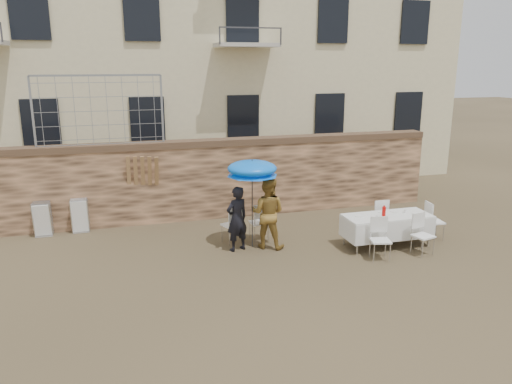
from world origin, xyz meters
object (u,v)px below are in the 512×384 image
object	(u,v)px
table_chair_front_right	(423,235)
chair_stack_left	(43,217)
couple_chair_left	(232,224)
chair_stack_right	(80,214)
umbrella	(252,171)
table_chair_front_left	(380,239)
soda_bottle	(384,212)
table_chair_back	(378,217)
table_chair_side	(435,221)
woman_dress	(268,213)
couple_chair_right	(259,221)
banquet_table	(388,217)
man_suit	(237,219)

from	to	relation	value
table_chair_front_right	chair_stack_left	world-z (taller)	table_chair_front_right
couple_chair_left	chair_stack_right	size ratio (longest dim) A/B	1.04
umbrella	table_chair_front_left	xyz separation A→B (m)	(2.55, -1.56, -1.39)
soda_bottle	table_chair_front_right	xyz separation A→B (m)	(0.70, -0.60, -0.43)
table_chair_back	table_chair_side	bearing A→B (deg)	150.36
woman_dress	couple_chair_left	xyz separation A→B (m)	(-0.75, 0.55, -0.38)
table_chair_back	umbrella	bearing A→B (deg)	0.42
couple_chair_right	table_chair_front_left	size ratio (longest dim) A/B	1.00
banquet_table	soda_bottle	xyz separation A→B (m)	(-0.20, -0.15, 0.17)
umbrella	man_suit	bearing A→B (deg)	-165.96
umbrella	table_chair_back	size ratio (longest dim) A/B	2.07
banquet_table	table_chair_back	xyz separation A→B (m)	(0.20, 0.80, -0.25)
table_chair_front_right	table_chair_side	xyz separation A→B (m)	(0.90, 0.85, 0.00)
banquet_table	table_chair_back	world-z (taller)	table_chair_back
woman_dress	table_chair_front_left	xyz separation A→B (m)	(2.20, -1.46, -0.38)
umbrella	table_chair_front_left	bearing A→B (deg)	-31.53
man_suit	chair_stack_right	world-z (taller)	man_suit
table_chair_front_left	table_chair_back	bearing A→B (deg)	75.80
woman_dress	couple_chair_left	world-z (taller)	woman_dress
man_suit	table_chair_side	xyz separation A→B (m)	(4.95, -0.61, -0.30)
couple_chair_right	soda_bottle	xyz separation A→B (m)	(2.65, -1.41, 0.43)
table_chair_back	chair_stack_right	distance (m)	7.76
banquet_table	chair_stack_right	bearing A→B (deg)	155.83
woman_dress	table_chair_side	xyz separation A→B (m)	(4.20, -0.61, -0.38)
table_chair_front_right	chair_stack_right	world-z (taller)	table_chair_front_right
table_chair_back	table_chair_side	world-z (taller)	same
table_chair_front_left	soda_bottle	bearing A→B (deg)	69.41
woman_dress	umbrella	size ratio (longest dim) A/B	0.86
couple_chair_right	table_chair_front_left	distance (m)	3.01
woman_dress	chair_stack_right	size ratio (longest dim) A/B	1.87
table_chair_front_right	soda_bottle	bearing A→B (deg)	125.52
couple_chair_right	table_chair_back	xyz separation A→B (m)	(3.05, -0.46, 0.00)
man_suit	umbrella	size ratio (longest dim) A/B	0.78
banquet_table	table_chair_front_left	xyz separation A→B (m)	(-0.60, -0.75, -0.25)
man_suit	table_chair_front_left	size ratio (longest dim) A/B	1.62
woman_dress	soda_bottle	bearing A→B (deg)	-167.50
soda_bottle	man_suit	bearing A→B (deg)	165.56
umbrella	table_chair_side	world-z (taller)	umbrella
man_suit	table_chair_side	bearing A→B (deg)	152.15
banquet_table	chair_stack_right	size ratio (longest dim) A/B	2.28
couple_chair_left	chair_stack_right	distance (m)	4.12
man_suit	chair_stack_right	distance (m)	4.42
couple_chair_left	man_suit	bearing A→B (deg)	70.03
man_suit	chair_stack_left	size ratio (longest dim) A/B	1.69
man_suit	banquet_table	world-z (taller)	man_suit
table_chair_front_left	table_chair_side	world-z (taller)	same
couple_chair_left	chair_stack_right	xyz separation A→B (m)	(-3.62, 1.96, -0.02)
woman_dress	soda_bottle	size ratio (longest dim) A/B	6.60
couple_chair_right	table_chair_side	bearing A→B (deg)	159.76
couple_chair_left	couple_chair_right	world-z (taller)	same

